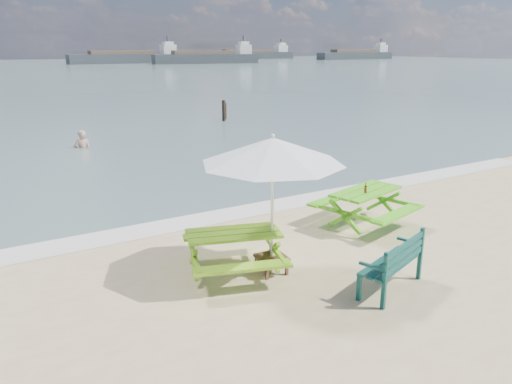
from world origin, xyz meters
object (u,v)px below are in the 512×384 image
park_bench (390,274)px  swimmer (83,152)px  patio_umbrella (273,151)px  beer_bottle (365,189)px  picnic_table_right (365,209)px  side_table (271,264)px  picnic_table_left (234,253)px

park_bench → swimmer: 15.30m
patio_umbrella → beer_bottle: size_ratio=11.60×
swimmer → picnic_table_right: bearing=-75.2°
side_table → patio_umbrella: patio_umbrella is taller
park_bench → side_table: 2.06m
picnic_table_left → patio_umbrella: 1.98m
picnic_table_right → picnic_table_left: bearing=-170.5°
swimmer → picnic_table_left: bearing=-91.5°
picnic_table_left → beer_bottle: bearing=7.6°
side_table → swimmer: bearing=90.9°
swimmer → side_table: bearing=-89.1°
picnic_table_right → beer_bottle: bearing=-138.5°
picnic_table_right → swimmer: bearing=104.8°
park_bench → patio_umbrella: 2.84m
park_bench → swimmer: park_bench is taller
patio_umbrella → swimmer: patio_umbrella is taller
picnic_table_left → side_table: 0.71m
picnic_table_right → beer_bottle: beer_bottle is taller
park_bench → side_table: park_bench is taller
beer_bottle → picnic_table_left: bearing=-172.4°
side_table → park_bench: bearing=-49.0°
picnic_table_left → picnic_table_right: (3.72, 0.62, 0.03)m
picnic_table_left → picnic_table_right: bearing=9.5°
beer_bottle → swimmer: size_ratio=0.13×
park_bench → beer_bottle: (1.62, 2.37, 0.64)m
swimmer → patio_umbrella: bearing=-89.1°
side_table → swimmer: swimmer is taller
beer_bottle → swimmer: bearing=104.0°
patio_umbrella → beer_bottle: 3.35m
patio_umbrella → beer_bottle: patio_umbrella is taller
picnic_table_left → patio_umbrella: patio_umbrella is taller
patio_umbrella → swimmer: bearing=90.9°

